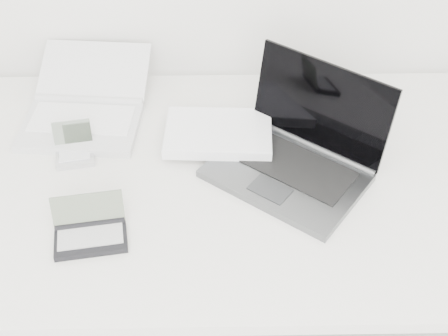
{
  "coord_description": "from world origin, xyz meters",
  "views": [
    {
      "loc": [
        -0.05,
        0.52,
        1.72
      ],
      "look_at": [
        -0.03,
        1.51,
        0.79
      ],
      "focal_mm": 50.0,
      "sensor_mm": 36.0,
      "label": 1
    }
  ],
  "objects_px": {
    "desk": "(237,189)",
    "palmtop_charcoal": "(90,232)",
    "laptop_large": "(268,147)",
    "netbook_open_white": "(85,110)"
  },
  "relations": [
    {
      "from": "netbook_open_white",
      "to": "palmtop_charcoal",
      "type": "height_order",
      "value": "netbook_open_white"
    },
    {
      "from": "laptop_large",
      "to": "palmtop_charcoal",
      "type": "relative_size",
      "value": 3.18
    },
    {
      "from": "netbook_open_white",
      "to": "palmtop_charcoal",
      "type": "xyz_separation_m",
      "value": [
        0.07,
        -0.4,
        -0.01
      ]
    },
    {
      "from": "netbook_open_white",
      "to": "palmtop_charcoal",
      "type": "distance_m",
      "value": 0.41
    },
    {
      "from": "desk",
      "to": "laptop_large",
      "type": "xyz_separation_m",
      "value": [
        0.07,
        0.05,
        0.08
      ]
    },
    {
      "from": "laptop_large",
      "to": "netbook_open_white",
      "type": "relative_size",
      "value": 1.33
    },
    {
      "from": "desk",
      "to": "palmtop_charcoal",
      "type": "distance_m",
      "value": 0.36
    },
    {
      "from": "laptop_large",
      "to": "palmtop_charcoal",
      "type": "height_order",
      "value": "laptop_large"
    },
    {
      "from": "desk",
      "to": "palmtop_charcoal",
      "type": "relative_size",
      "value": 9.92
    },
    {
      "from": "laptop_large",
      "to": "palmtop_charcoal",
      "type": "distance_m",
      "value": 0.45
    }
  ]
}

